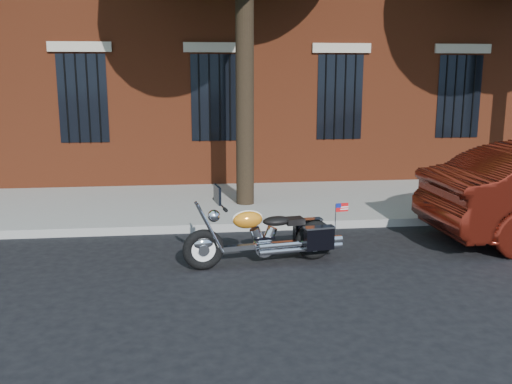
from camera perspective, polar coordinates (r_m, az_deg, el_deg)
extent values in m
plane|color=black|center=(8.91, -2.47, -6.31)|extent=(120.00, 120.00, 0.00)
cube|color=gray|center=(10.21, -3.05, -3.51)|extent=(40.00, 0.16, 0.15)
cube|color=gray|center=(12.03, -3.62, -1.16)|extent=(40.00, 3.60, 0.15)
cube|color=black|center=(13.59, -4.17, 9.37)|extent=(1.10, 0.14, 2.00)
cube|color=#B2A893|center=(13.56, -4.24, 14.22)|extent=(1.40, 0.20, 0.22)
cylinder|color=black|center=(13.51, -4.15, 9.35)|extent=(0.04, 0.04, 2.00)
cylinder|color=black|center=(11.41, -1.13, 10.45)|extent=(0.36, 0.36, 5.00)
torus|color=black|center=(8.19, -5.29, -5.75)|extent=(0.61, 0.23, 0.60)
torus|color=black|center=(8.65, 5.89, -4.80)|extent=(0.61, 0.23, 0.60)
cylinder|color=white|center=(8.19, -5.29, -5.75)|extent=(0.45, 0.13, 0.45)
cylinder|color=white|center=(8.65, 5.89, -4.80)|extent=(0.45, 0.13, 0.45)
ellipsoid|color=white|center=(8.17, -5.31, -5.15)|extent=(0.33, 0.17, 0.17)
ellipsoid|color=orange|center=(8.62, 5.91, -4.12)|extent=(0.33, 0.18, 0.17)
cube|color=white|center=(8.39, 0.46, -5.40)|extent=(1.34, 0.31, 0.07)
cylinder|color=white|center=(8.41, 0.75, -5.50)|extent=(0.31, 0.21, 0.29)
cylinder|color=white|center=(8.39, 4.02, -5.49)|extent=(1.12, 0.26, 0.08)
ellipsoid|color=orange|center=(8.22, -0.86, -2.77)|extent=(0.48, 0.33, 0.26)
ellipsoid|color=black|center=(8.36, 2.11, -2.91)|extent=(0.47, 0.32, 0.14)
cube|color=black|center=(8.83, 5.18, -3.79)|extent=(0.45, 0.21, 0.34)
cube|color=black|center=(8.41, 6.33, -4.60)|extent=(0.45, 0.21, 0.34)
cylinder|color=white|center=(8.07, -3.63, -1.24)|extent=(0.15, 0.70, 0.03)
sphere|color=white|center=(8.09, -4.23, -2.39)|extent=(0.21, 0.21, 0.18)
cube|color=black|center=(8.03, -3.89, -0.26)|extent=(0.09, 0.36, 0.25)
cube|color=red|center=(8.39, 8.59, -1.53)|extent=(0.20, 0.05, 0.13)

